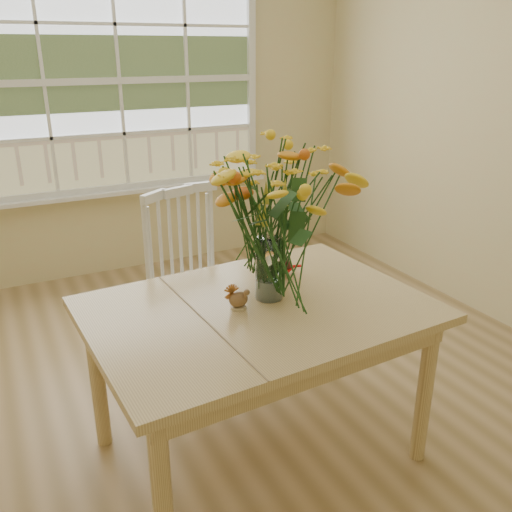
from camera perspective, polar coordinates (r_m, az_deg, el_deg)
name	(u,v)px	position (r m, az deg, el deg)	size (l,w,h in m)	color
floor	(247,409)	(2.98, -0.91, -15.80)	(4.00, 4.50, 0.01)	olive
wall_back	(121,107)	(4.54, -14.07, 14.97)	(4.00, 0.02, 2.70)	beige
window	(120,83)	(4.49, -14.16, 17.23)	(2.42, 0.12, 1.74)	silver
dining_table	(258,325)	(2.36, 0.22, -7.24)	(1.47, 1.09, 0.76)	tan
windsor_chair	(193,276)	(3.07, -6.60, -2.08)	(0.60, 0.58, 1.05)	white
flower_vase	(270,208)	(2.25, 1.45, 5.04)	(0.57, 0.57, 0.68)	white
pumpkin	(272,279)	(2.48, 1.73, -2.40)	(0.11, 0.11, 0.08)	orange
turkey_figurine	(238,300)	(2.28, -1.86, -4.60)	(0.09, 0.07, 0.10)	#CCB78C
dark_gourd	(282,267)	(2.61, 2.77, -1.18)	(0.12, 0.09, 0.08)	#38160F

